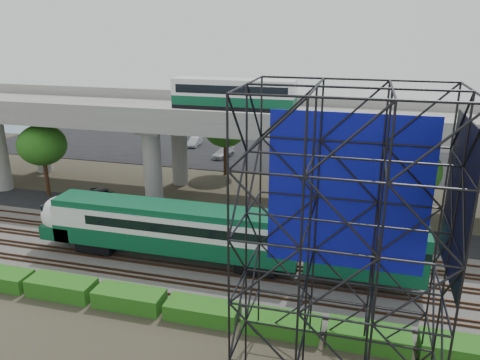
% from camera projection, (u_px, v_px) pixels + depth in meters
% --- Properties ---
extents(ground, '(140.00, 140.00, 0.00)m').
position_uv_depth(ground, '(209.00, 281.00, 33.36)').
color(ground, '#474233').
rests_on(ground, ground).
extents(ballast_bed, '(90.00, 12.00, 0.20)m').
position_uv_depth(ballast_bed, '(218.00, 266.00, 35.16)').
color(ballast_bed, slate).
rests_on(ballast_bed, ground).
extents(service_road, '(90.00, 5.00, 0.08)m').
position_uv_depth(service_road, '(246.00, 223.00, 42.96)').
color(service_road, black).
rests_on(service_road, ground).
extents(parking_lot, '(90.00, 18.00, 0.08)m').
position_uv_depth(parking_lot, '(288.00, 156.00, 64.47)').
color(parking_lot, black).
rests_on(parking_lot, ground).
extents(harbor_water, '(140.00, 40.00, 0.03)m').
position_uv_depth(harbor_water, '(308.00, 125.00, 84.61)').
color(harbor_water, '#41606B').
rests_on(harbor_water, ground).
extents(rail_tracks, '(90.00, 9.52, 0.16)m').
position_uv_depth(rail_tracks, '(218.00, 264.00, 35.11)').
color(rail_tracks, '#472D1E').
rests_on(rail_tracks, ballast_bed).
extents(commuter_train, '(29.30, 3.06, 4.30)m').
position_uv_depth(commuter_train, '(200.00, 231.00, 34.60)').
color(commuter_train, black).
rests_on(commuter_train, rail_tracks).
extents(overpass, '(80.00, 12.00, 12.40)m').
position_uv_depth(overpass, '(258.00, 123.00, 45.43)').
color(overpass, '#9E9B93').
rests_on(overpass, ground).
extents(scaffold_tower, '(9.36, 6.36, 15.00)m').
position_uv_depth(scaffold_tower, '(342.00, 253.00, 21.40)').
color(scaffold_tower, black).
rests_on(scaffold_tower, ground).
extents(hedge_strip, '(34.60, 1.80, 1.20)m').
position_uv_depth(hedge_strip, '(202.00, 310.00, 29.00)').
color(hedge_strip, '#1C5814').
rests_on(hedge_strip, ground).
extents(trees, '(40.94, 16.94, 7.69)m').
position_uv_depth(trees, '(215.00, 146.00, 47.53)').
color(trees, '#382314').
rests_on(trees, ground).
extents(suv, '(6.14, 4.16, 1.56)m').
position_uv_depth(suv, '(104.00, 198.00, 46.82)').
color(suv, black).
rests_on(suv, service_road).
extents(parked_cars, '(37.37, 9.61, 1.31)m').
position_uv_depth(parked_cars, '(307.00, 153.00, 63.39)').
color(parked_cars, silver).
rests_on(parked_cars, parking_lot).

